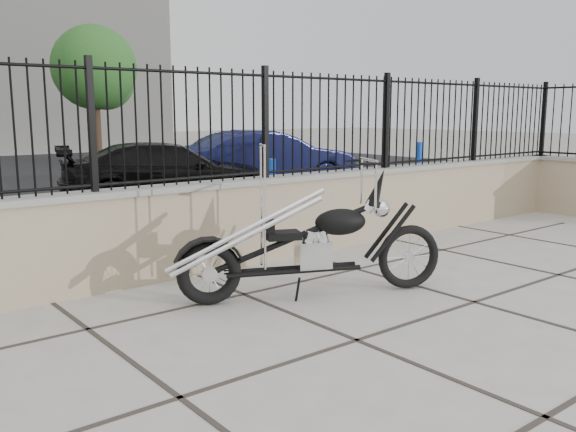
# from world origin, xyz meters

# --- Properties ---
(ground_plane) EXTENTS (90.00, 90.00, 0.00)m
(ground_plane) POSITION_xyz_m (0.00, 0.00, 0.00)
(ground_plane) COLOR #99968E
(ground_plane) RESTS_ON ground
(retaining_wall) EXTENTS (14.00, 0.36, 0.96)m
(retaining_wall) POSITION_xyz_m (0.00, 2.50, 0.48)
(retaining_wall) COLOR gray
(retaining_wall) RESTS_ON ground_plane
(iron_fence) EXTENTS (14.00, 0.08, 1.20)m
(iron_fence) POSITION_xyz_m (0.00, 2.50, 1.56)
(iron_fence) COLOR black
(iron_fence) RESTS_ON retaining_wall
(chopper_motorcycle) EXTENTS (2.39, 1.36, 1.45)m
(chopper_motorcycle) POSITION_xyz_m (0.43, 1.07, 0.73)
(chopper_motorcycle) COLOR black
(chopper_motorcycle) RESTS_ON ground_plane
(car_black) EXTENTS (4.25, 2.69, 1.15)m
(car_black) POSITION_xyz_m (2.19, 7.13, 0.57)
(car_black) COLOR black
(car_black) RESTS_ON parking_lot
(car_blue) EXTENTS (4.17, 2.20, 1.31)m
(car_blue) POSITION_xyz_m (4.91, 7.74, 0.65)
(car_blue) COLOR #0E1236
(car_blue) RESTS_ON parking_lot
(bollard_b) EXTENTS (0.13, 0.13, 0.98)m
(bollard_b) POSITION_xyz_m (2.62, 4.52, 0.49)
(bollard_b) COLOR blue
(bollard_b) RESTS_ON ground_plane
(bollard_c) EXTENTS (0.16, 0.16, 1.08)m
(bollard_c) POSITION_xyz_m (6.93, 5.15, 0.54)
(bollard_c) COLOR #0D28C4
(bollard_c) RESTS_ON ground_plane
(tree_right) EXTENTS (2.76, 2.76, 4.66)m
(tree_right) POSITION_xyz_m (4.72, 17.02, 3.27)
(tree_right) COLOR #382619
(tree_right) RESTS_ON ground_plane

